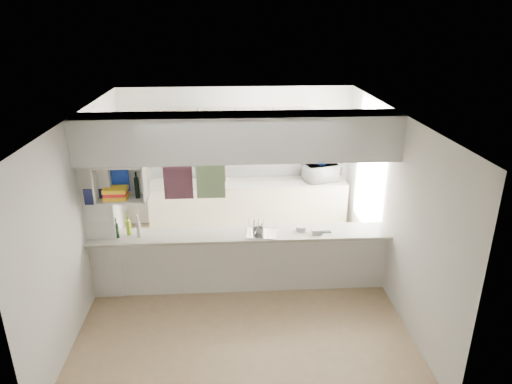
{
  "coord_description": "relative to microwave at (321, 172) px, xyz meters",
  "views": [
    {
      "loc": [
        -0.13,
        -5.76,
        3.78
      ],
      "look_at": [
        0.25,
        0.5,
        1.34
      ],
      "focal_mm": 32.0,
      "sensor_mm": 36.0,
      "label": 1
    }
  ],
  "objects": [
    {
      "name": "wall_left",
      "position": [
        -3.63,
        -2.1,
        0.22
      ],
      "size": [
        0.0,
        4.8,
        4.8
      ],
      "primitive_type": "plane",
      "rotation": [
        1.57,
        0.0,
        1.57
      ],
      "color": "silver",
      "rests_on": "floor"
    },
    {
      "name": "wall_back",
      "position": [
        -1.53,
        0.3,
        0.22
      ],
      "size": [
        4.2,
        0.0,
        4.2
      ],
      "primitive_type": "plane",
      "rotation": [
        1.57,
        0.0,
        0.0
      ],
      "color": "silver",
      "rests_on": "floor"
    },
    {
      "name": "ceiling",
      "position": [
        -1.53,
        -2.1,
        1.52
      ],
      "size": [
        4.8,
        4.8,
        0.0
      ],
      "primitive_type": "plane",
      "color": "white",
      "rests_on": "wall_back"
    },
    {
      "name": "cup",
      "position": [
        -1.28,
        -2.13,
        -0.1
      ],
      "size": [
        0.14,
        0.14,
        0.09
      ],
      "primitive_type": "imported",
      "rotation": [
        0.0,
        0.0,
        -0.28
      ],
      "color": "white",
      "rests_on": "dish_rack"
    },
    {
      "name": "servery_partition",
      "position": [
        -1.7,
        -2.09,
        0.58
      ],
      "size": [
        4.2,
        0.5,
        2.6
      ],
      "color": "silver",
      "rests_on": "floor"
    },
    {
      "name": "wall_right",
      "position": [
        0.57,
        -2.1,
        0.22
      ],
      "size": [
        0.0,
        4.8,
        4.8
      ],
      "primitive_type": "plane",
      "rotation": [
        1.57,
        0.0,
        -1.57
      ],
      "color": "silver",
      "rests_on": "floor"
    },
    {
      "name": "utensil_jar",
      "position": [
        -1.87,
        0.05,
        -0.08
      ],
      "size": [
        0.11,
        0.11,
        0.15
      ],
      "primitive_type": "cylinder",
      "color": "black",
      "rests_on": "bench_top"
    },
    {
      "name": "wine_bottles",
      "position": [
        -3.08,
        -2.1,
        -0.04
      ],
      "size": [
        0.36,
        0.14,
        0.32
      ],
      "color": "black",
      "rests_on": "breakfast_bar"
    },
    {
      "name": "cubby_shelf",
      "position": [
        -3.1,
        -2.16,
        0.63
      ],
      "size": [
        0.65,
        0.35,
        0.5
      ],
      "color": "white",
      "rests_on": "bulkhead"
    },
    {
      "name": "plastic_tubs",
      "position": [
        -0.59,
        -2.11,
        -0.13
      ],
      "size": [
        0.49,
        0.23,
        0.07
      ],
      "color": "silver",
      "rests_on": "breakfast_bar"
    },
    {
      "name": "bowl",
      "position": [
        -0.0,
        -0.01,
        0.19
      ],
      "size": [
        0.22,
        0.22,
        0.05
      ],
      "primitive_type": "imported",
      "color": "#0E2A9F",
      "rests_on": "microwave"
    },
    {
      "name": "microwave",
      "position": [
        0.0,
        0.0,
        0.0
      ],
      "size": [
        0.67,
        0.54,
        0.32
      ],
      "primitive_type": "imported",
      "rotation": [
        0.0,
        0.0,
        3.44
      ],
      "color": "white",
      "rests_on": "bench_top"
    },
    {
      "name": "knife_block",
      "position": [
        -1.8,
        0.08,
        -0.05
      ],
      "size": [
        0.11,
        0.09,
        0.22
      ],
      "primitive_type": "cube",
      "rotation": [
        0.0,
        0.0,
        0.04
      ],
      "color": "brown",
      "rests_on": "bench_top"
    },
    {
      "name": "floor",
      "position": [
        -1.53,
        -2.1,
        -1.08
      ],
      "size": [
        4.8,
        4.8,
        0.0
      ],
      "primitive_type": "plane",
      "color": "#997D59",
      "rests_on": "ground"
    },
    {
      "name": "kitchen_run",
      "position": [
        -1.37,
        0.04,
        -0.25
      ],
      "size": [
        3.6,
        0.63,
        2.24
      ],
      "color": "beige",
      "rests_on": "floor"
    },
    {
      "name": "dish_rack",
      "position": [
        -1.24,
        -2.15,
        -0.07
      ],
      "size": [
        0.48,
        0.39,
        0.23
      ],
      "rotation": [
        0.0,
        0.0,
        -0.16
      ],
      "color": "silver",
      "rests_on": "breakfast_bar"
    }
  ]
}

